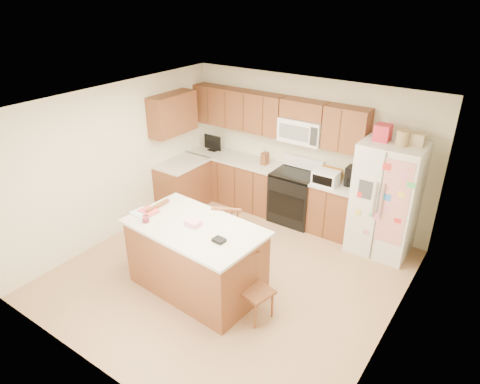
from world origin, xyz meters
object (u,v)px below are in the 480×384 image
Objects in this scene: windsor_chair_left at (153,235)px; windsor_chair_right at (255,291)px; stove at (295,196)px; refrigerator at (386,198)px; windsor_chair_back at (229,236)px; island at (196,257)px.

windsor_chair_left reaches higher than windsor_chair_right.
refrigerator reaches higher than stove.
stove is 0.55× the size of refrigerator.
refrigerator reaches higher than windsor_chair_back.
windsor_chair_left is 1.89m from windsor_chair_right.
windsor_chair_back is at bearing -95.32° from stove.
refrigerator is (1.57, -0.06, 0.45)m from stove.
refrigerator is 3.56m from windsor_chair_left.
stove reaches higher than windsor_chair_left.
windsor_chair_back is at bearing 142.11° from windsor_chair_right.
island is 0.98m from windsor_chair_right.
windsor_chair_back is at bearing -135.74° from refrigerator.
island is 0.91m from windsor_chair_left.
stove is at bearing 84.68° from windsor_chair_back.
refrigerator is 2.37× the size of windsor_chair_right.
windsor_chair_back is (-1.73, -1.69, -0.43)m from refrigerator.
stove is 1.63m from refrigerator.
windsor_chair_left is 1.23× the size of windsor_chair_right.
refrigerator is 2.60m from windsor_chair_right.
windsor_chair_right is (0.79, -2.49, -0.07)m from stove.
stove reaches higher than windsor_chair_back.
stove is 0.59× the size of island.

